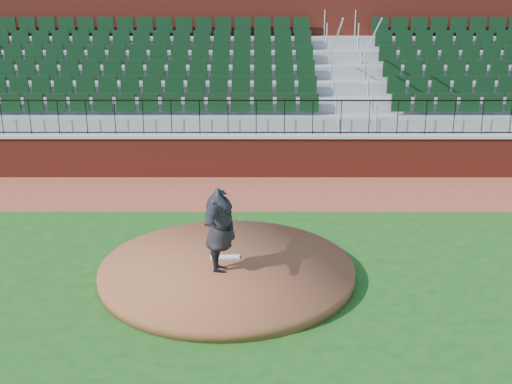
% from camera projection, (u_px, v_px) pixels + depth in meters
% --- Properties ---
extents(ground, '(90.00, 90.00, 0.00)m').
position_uv_depth(ground, '(256.00, 277.00, 13.13)').
color(ground, '#184C15').
rests_on(ground, ground).
extents(warning_track, '(34.00, 3.20, 0.01)m').
position_uv_depth(warning_track, '(256.00, 192.00, 18.25)').
color(warning_track, brown).
rests_on(warning_track, ground).
extents(field_wall, '(34.00, 0.35, 1.20)m').
position_uv_depth(field_wall, '(256.00, 157.00, 19.59)').
color(field_wall, maroon).
rests_on(field_wall, ground).
extents(wall_cap, '(34.00, 0.45, 0.10)m').
position_uv_depth(wall_cap, '(256.00, 136.00, 19.39)').
color(wall_cap, '#B7B7B7').
rests_on(wall_cap, field_wall).
extents(wall_railing, '(34.00, 0.05, 1.00)m').
position_uv_depth(wall_railing, '(256.00, 117.00, 19.21)').
color(wall_railing, black).
rests_on(wall_railing, wall_cap).
extents(seating_stands, '(34.00, 5.10, 4.60)m').
position_uv_depth(seating_stands, '(256.00, 86.00, 21.65)').
color(seating_stands, gray).
rests_on(seating_stands, ground).
extents(concourse_wall, '(34.00, 0.50, 5.50)m').
position_uv_depth(concourse_wall, '(256.00, 61.00, 24.17)').
color(concourse_wall, maroon).
rests_on(concourse_wall, ground).
extents(pitchers_mound, '(5.08, 5.08, 0.25)m').
position_uv_depth(pitchers_mound, '(227.00, 271.00, 13.10)').
color(pitchers_mound, brown).
rests_on(pitchers_mound, ground).
extents(pitching_rubber, '(0.60, 0.19, 0.04)m').
position_uv_depth(pitching_rubber, '(225.00, 257.00, 13.40)').
color(pitching_rubber, white).
rests_on(pitching_rubber, pitchers_mound).
extents(pitcher, '(0.70, 2.12, 1.70)m').
position_uv_depth(pitcher, '(220.00, 230.00, 12.57)').
color(pitcher, black).
rests_on(pitcher, pitchers_mound).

